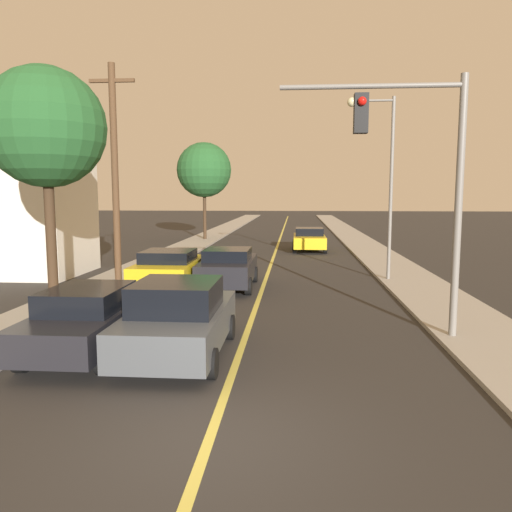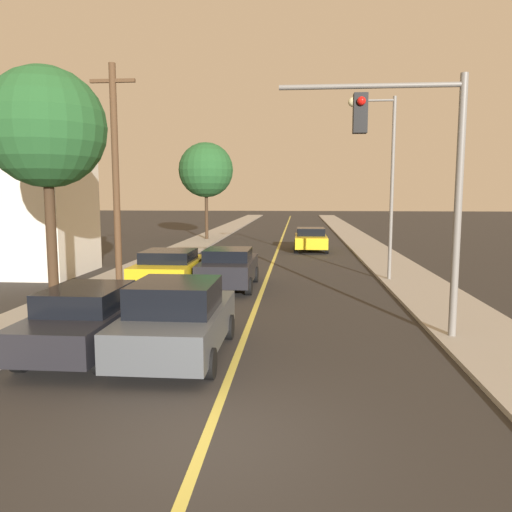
% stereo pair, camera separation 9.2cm
% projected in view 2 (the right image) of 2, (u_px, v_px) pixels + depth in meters
% --- Properties ---
extents(ground_plane, '(200.00, 200.00, 0.00)m').
position_uv_depth(ground_plane, '(205.00, 442.00, 7.04)').
color(ground_plane, '#2D2B28').
extents(road_surface, '(9.17, 80.00, 0.01)m').
position_uv_depth(road_surface, '(283.00, 235.00, 42.63)').
color(road_surface, '#2D2B28').
rests_on(road_surface, ground).
extents(sidewalk_left, '(2.50, 80.00, 0.12)m').
position_uv_depth(sidewalk_left, '(216.00, 234.00, 43.12)').
color(sidewalk_left, '#9E998E').
rests_on(sidewalk_left, ground).
extents(sidewalk_right, '(2.50, 80.00, 0.12)m').
position_uv_depth(sidewalk_right, '(352.00, 235.00, 42.14)').
color(sidewalk_right, '#9E998E').
rests_on(sidewalk_right, ground).
extents(car_near_lane_front, '(2.05, 4.23, 1.66)m').
position_uv_depth(car_near_lane_front, '(177.00, 319.00, 10.70)').
color(car_near_lane_front, '#474C51').
rests_on(car_near_lane_front, ground).
extents(car_near_lane_second, '(1.98, 4.14, 1.49)m').
position_uv_depth(car_near_lane_second, '(229.00, 267.00, 18.56)').
color(car_near_lane_second, black).
rests_on(car_near_lane_second, ground).
extents(car_outer_lane_front, '(1.88, 4.50, 1.48)m').
position_uv_depth(car_outer_lane_front, '(90.00, 317.00, 11.04)').
color(car_outer_lane_front, black).
rests_on(car_outer_lane_front, ground).
extents(car_outer_lane_second, '(2.09, 4.08, 1.50)m').
position_uv_depth(car_outer_lane_second, '(170.00, 270.00, 17.94)').
color(car_outer_lane_second, gold).
rests_on(car_outer_lane_second, ground).
extents(car_far_oncoming, '(2.04, 4.25, 1.42)m').
position_uv_depth(car_far_oncoming, '(311.00, 239.00, 30.82)').
color(car_far_oncoming, gold).
rests_on(car_far_oncoming, ground).
extents(traffic_signal_mast, '(4.27, 0.42, 6.08)m').
position_uv_depth(traffic_signal_mast, '(418.00, 163.00, 11.53)').
color(traffic_signal_mast, slate).
rests_on(traffic_signal_mast, ground).
extents(streetlamp_right, '(1.85, 0.36, 7.11)m').
position_uv_depth(streetlamp_right, '(382.00, 163.00, 19.46)').
color(streetlamp_right, slate).
rests_on(streetlamp_right, ground).
extents(utility_pole_left, '(1.60, 0.24, 7.87)m').
position_uv_depth(utility_pole_left, '(116.00, 173.00, 17.64)').
color(utility_pole_left, '#513823').
rests_on(utility_pole_left, ground).
extents(tree_left_near, '(3.41, 3.41, 6.96)m').
position_uv_depth(tree_left_near, '(46.00, 129.00, 14.20)').
color(tree_left_near, '#3D2B1C').
rests_on(tree_left_near, ground).
extents(tree_left_far, '(4.08, 4.08, 7.23)m').
position_uv_depth(tree_left_far, '(206.00, 170.00, 37.35)').
color(tree_left_far, '#3D2B1C').
rests_on(tree_left_far, ground).
extents(domed_building_left, '(4.25, 4.25, 7.51)m').
position_uv_depth(domed_building_left, '(32.00, 198.00, 21.58)').
color(domed_building_left, silver).
rests_on(domed_building_left, ground).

